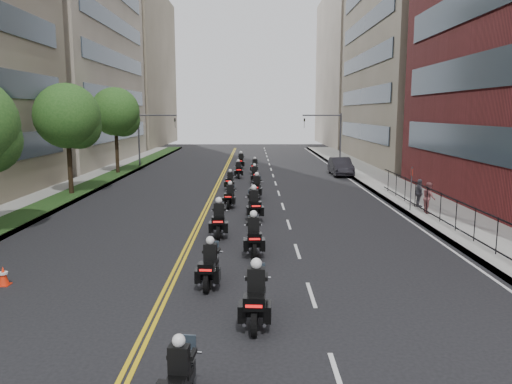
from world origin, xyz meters
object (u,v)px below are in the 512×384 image
at_px(motorcycle_5, 254,206).
at_px(motorcycle_10, 238,171).
at_px(motorcycle_6, 230,197).
at_px(motorcycle_7, 257,188).
at_px(motorcycle_2, 210,267).
at_px(motorcycle_3, 254,237).
at_px(motorcycle_0, 178,382).
at_px(motorcycle_9, 255,175).
at_px(traffic_cone, 3,276).
at_px(motorcycle_11, 255,167).
at_px(motorcycle_4, 219,221).
at_px(pedestrian_b, 429,197).
at_px(motorcycle_1, 256,299).
at_px(pedestrian_c, 419,193).
at_px(parked_sedan, 341,166).
at_px(motorcycle_8, 230,182).
at_px(motorcycle_12, 241,162).

xyz_separation_m(motorcycle_5, motorcycle_10, (-1.33, 17.25, -0.10)).
bearing_deg(motorcycle_6, motorcycle_7, 67.46).
relative_size(motorcycle_2, motorcycle_6, 1.03).
distance_m(motorcycle_2, motorcycle_3, 3.97).
height_order(motorcycle_0, motorcycle_3, motorcycle_3).
xyz_separation_m(motorcycle_2, motorcycle_3, (1.46, 3.68, 0.06)).
distance_m(motorcycle_9, traffic_cone, 25.81).
bearing_deg(motorcycle_2, traffic_cone, -177.10).
bearing_deg(motorcycle_3, motorcycle_11, 87.69).
xyz_separation_m(motorcycle_2, traffic_cone, (-6.91, 0.08, -0.34)).
relative_size(motorcycle_0, motorcycle_4, 0.83).
height_order(motorcycle_6, pedestrian_b, pedestrian_b).
bearing_deg(motorcycle_4, motorcycle_10, 87.78).
relative_size(motorcycle_1, pedestrian_c, 1.47).
bearing_deg(traffic_cone, parked_sedan, 60.76).
relative_size(motorcycle_8, motorcycle_10, 0.94).
bearing_deg(pedestrian_b, motorcycle_2, 140.66).
distance_m(motorcycle_6, traffic_cone, 15.42).
height_order(motorcycle_6, motorcycle_10, motorcycle_10).
relative_size(motorcycle_1, motorcycle_11, 1.19).
distance_m(motorcycle_2, motorcycle_5, 10.45).
xyz_separation_m(motorcycle_8, pedestrian_b, (11.55, -9.39, 0.40)).
xyz_separation_m(motorcycle_0, traffic_cone, (-6.90, 7.17, -0.29)).
bearing_deg(motorcycle_6, motorcycle_11, 89.43).
bearing_deg(motorcycle_7, motorcycle_10, 104.95).
bearing_deg(motorcycle_3, motorcycle_4, 116.24).
bearing_deg(motorcycle_10, motorcycle_5, -89.76).
relative_size(motorcycle_2, motorcycle_12, 0.92).
height_order(motorcycle_3, motorcycle_5, motorcycle_5).
bearing_deg(motorcycle_4, motorcycle_5, 64.47).
height_order(motorcycle_7, parked_sedan, motorcycle_7).
bearing_deg(motorcycle_8, motorcycle_12, 92.74).
bearing_deg(motorcycle_5, motorcycle_1, -95.78).
bearing_deg(motorcycle_6, motorcycle_9, 86.34).
bearing_deg(motorcycle_7, motorcycle_4, -93.26).
bearing_deg(pedestrian_c, motorcycle_6, 84.88).
bearing_deg(motorcycle_7, pedestrian_b, -23.57).
bearing_deg(motorcycle_3, motorcycle_10, 91.12).
bearing_deg(motorcycle_5, motorcycle_11, 83.81).
bearing_deg(traffic_cone, motorcycle_5, 50.65).
bearing_deg(motorcycle_5, pedestrian_b, 0.47).
bearing_deg(motorcycle_6, pedestrian_b, -7.51).
bearing_deg(motorcycle_2, motorcycle_9, 89.86).
bearing_deg(motorcycle_1, motorcycle_7, 93.06).
height_order(motorcycle_3, traffic_cone, motorcycle_3).
xyz_separation_m(motorcycle_6, motorcycle_11, (1.57, 17.26, -0.03)).
xyz_separation_m(motorcycle_3, traffic_cone, (-8.38, -3.60, -0.39)).
bearing_deg(motorcycle_7, motorcycle_12, 101.48).
distance_m(motorcycle_6, motorcycle_11, 17.33).
bearing_deg(motorcycle_2, parked_sedan, 75.69).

